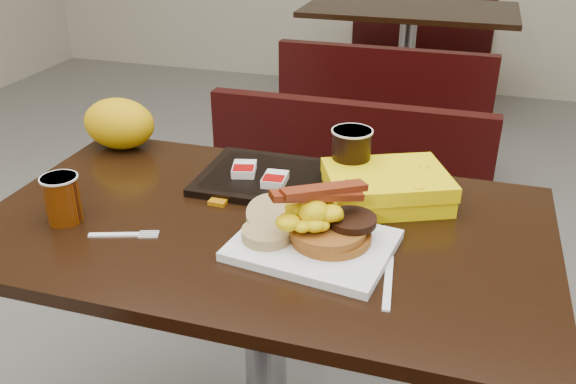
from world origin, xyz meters
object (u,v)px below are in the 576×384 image
(bench_near_n, at_px, (332,224))
(coffee_cup_near, at_px, (62,199))
(knife, at_px, (388,282))
(tray, at_px, (279,179))
(fork, at_px, (114,235))
(bench_far_s, at_px, (387,110))
(coffee_cup_far, at_px, (351,155))
(hashbrown_sleeve_left, at_px, (244,169))
(platter, at_px, (313,245))
(table_far, at_px, (405,71))
(clamshell, at_px, (387,187))
(bench_far_n, at_px, (417,46))
(hashbrown_sleeve_right, at_px, (275,179))
(pancake_stack, at_px, (331,233))
(table_near, at_px, (266,357))
(paper_bag, at_px, (119,123))

(bench_near_n, bearing_deg, coffee_cup_near, -116.43)
(knife, bearing_deg, tray, -142.93)
(knife, xyz_separation_m, tray, (-0.31, 0.33, 0.01))
(fork, bearing_deg, bench_far_s, 63.91)
(coffee_cup_near, bearing_deg, coffee_cup_far, 32.05)
(fork, bearing_deg, hashbrown_sleeve_left, 45.04)
(platter, relative_size, coffee_cup_far, 2.45)
(table_far, relative_size, knife, 7.10)
(coffee_cup_far, distance_m, clamshell, 0.12)
(clamshell, bearing_deg, hashbrown_sleeve_left, 153.72)
(knife, bearing_deg, coffee_cup_near, -98.46)
(bench_far_n, bearing_deg, hashbrown_sleeve_right, -90.41)
(bench_far_s, bearing_deg, coffee_cup_far, -85.21)
(coffee_cup_near, height_order, coffee_cup_far, coffee_cup_far)
(tray, bearing_deg, platter, -59.73)
(table_far, relative_size, pancake_stack, 7.58)
(bench_near_n, relative_size, table_far, 0.83)
(coffee_cup_near, bearing_deg, platter, 4.63)
(bench_far_s, relative_size, hashbrown_sleeve_left, 13.52)
(bench_far_n, xyz_separation_m, pancake_stack, (0.16, -3.36, 0.42))
(bench_far_s, bearing_deg, table_near, -90.00)
(bench_far_s, bearing_deg, clamshell, -82.28)
(platter, bearing_deg, table_far, 100.61)
(fork, height_order, clamshell, clamshell)
(bench_far_n, bearing_deg, coffee_cup_far, -87.39)
(table_far, xyz_separation_m, pancake_stack, (0.16, -2.66, 0.41))
(hashbrown_sleeve_left, height_order, hashbrown_sleeve_right, same)
(coffee_cup_near, relative_size, hashbrown_sleeve_right, 1.44)
(bench_far_n, relative_size, coffee_cup_far, 8.12)
(hashbrown_sleeve_right, distance_m, paper_bag, 0.50)
(tray, bearing_deg, coffee_cup_far, 11.68)
(table_near, xyz_separation_m, coffee_cup_far, (0.14, 0.23, 0.45))
(table_near, relative_size, coffee_cup_near, 11.68)
(platter, distance_m, hashbrown_sleeve_right, 0.27)
(table_far, relative_size, coffee_cup_far, 9.75)
(bench_far_n, distance_m, platter, 3.40)
(bench_near_n, bearing_deg, tray, -92.93)
(fork, height_order, hashbrown_sleeve_right, hashbrown_sleeve_right)
(knife, bearing_deg, bench_far_s, -178.12)
(bench_far_n, distance_m, pancake_stack, 3.39)
(table_near, bearing_deg, knife, -26.46)
(coffee_cup_near, height_order, paper_bag, paper_bag)
(pancake_stack, bearing_deg, coffee_cup_far, 94.17)
(table_near, bearing_deg, table_far, 90.00)
(table_far, xyz_separation_m, paper_bag, (-0.50, -2.32, 0.44))
(tray, xyz_separation_m, paper_bag, (-0.48, 0.09, 0.06))
(table_far, bearing_deg, pancake_stack, -86.54)
(hashbrown_sleeve_right, xyz_separation_m, coffee_cup_far, (0.16, 0.07, 0.05))
(fork, bearing_deg, table_far, 65.84)
(bench_far_n, distance_m, knife, 3.48)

